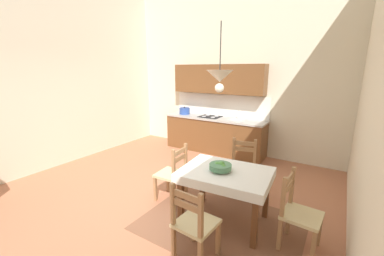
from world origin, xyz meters
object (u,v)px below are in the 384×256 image
object	(u,v)px
dining_chair_kitchen_side	(242,168)
dining_chair_tv_side	(173,174)
kitchen_cabinetry	(215,119)
pendant_lamp	(220,77)
fruit_bowl	(220,167)
dining_chair_camera_side	(194,224)
dining_chair_window_side	(298,213)
dining_table	(225,181)

from	to	relation	value
dining_chair_kitchen_side	dining_chair_tv_side	world-z (taller)	same
dining_chair_kitchen_side	dining_chair_tv_side	distance (m)	1.19
kitchen_cabinetry	pendant_lamp	xyz separation A→B (m)	(1.43, -2.74, 1.14)
dining_chair_kitchen_side	fruit_bowl	world-z (taller)	dining_chair_kitchen_side
dining_chair_camera_side	dining_chair_tv_side	bearing A→B (deg)	136.85
dining_chair_tv_side	dining_chair_window_side	world-z (taller)	same
kitchen_cabinetry	dining_chair_kitchen_side	size ratio (longest dim) A/B	2.81
dining_table	dining_chair_kitchen_side	bearing A→B (deg)	95.52
fruit_bowl	dining_chair_kitchen_side	bearing A→B (deg)	91.61
dining_chair_kitchen_side	dining_chair_window_side	distance (m)	1.37
dining_table	dining_chair_window_side	bearing A→B (deg)	-0.78
kitchen_cabinetry	dining_chair_tv_side	world-z (taller)	kitchen_cabinetry
dining_chair_kitchen_side	fruit_bowl	size ratio (longest dim) A/B	3.10
kitchen_cabinetry	dining_chair_camera_side	bearing A→B (deg)	-66.35
kitchen_cabinetry	dining_chair_tv_side	size ratio (longest dim) A/B	2.81
pendant_lamp	dining_chair_tv_side	bearing A→B (deg)	166.07
fruit_bowl	pendant_lamp	size ratio (longest dim) A/B	0.37
dining_chair_kitchen_side	dining_chair_window_side	xyz separation A→B (m)	(1.03, -0.91, 0.00)
dining_chair_kitchen_side	kitchen_cabinetry	bearing A→B (deg)	129.44
kitchen_cabinetry	dining_chair_tv_side	bearing A→B (deg)	-78.12
dining_chair_window_side	dining_chair_camera_side	bearing A→B (deg)	-138.37
dining_chair_tv_side	fruit_bowl	size ratio (longest dim) A/B	3.10
dining_chair_window_side	fruit_bowl	world-z (taller)	dining_chair_window_side
kitchen_cabinetry	dining_chair_window_side	size ratio (longest dim) A/B	2.81
dining_chair_camera_side	dining_chair_tv_side	distance (m)	1.33
pendant_lamp	fruit_bowl	bearing A→B (deg)	93.06
fruit_bowl	pendant_lamp	bearing A→B (deg)	-86.94
dining_chair_tv_side	kitchen_cabinetry	bearing A→B (deg)	101.88
dining_chair_window_side	pendant_lamp	world-z (taller)	pendant_lamp
pendant_lamp	kitchen_cabinetry	bearing A→B (deg)	117.55
dining_chair_camera_side	dining_chair_window_side	size ratio (longest dim) A/B	1.00
kitchen_cabinetry	dining_table	bearing A→B (deg)	-60.21
pendant_lamp	dining_chair_window_side	bearing A→B (deg)	7.75
dining_chair_kitchen_side	fruit_bowl	bearing A→B (deg)	-88.39
dining_chair_camera_side	fruit_bowl	world-z (taller)	dining_chair_camera_side
dining_table	dining_chair_tv_side	xyz separation A→B (m)	(-0.95, 0.07, -0.17)
dining_table	dining_chair_window_side	size ratio (longest dim) A/B	1.35
dining_table	dining_chair_tv_side	bearing A→B (deg)	175.53
dining_chair_tv_side	dining_chair_window_side	size ratio (longest dim) A/B	1.00
dining_chair_camera_side	dining_chair_tv_side	size ratio (longest dim) A/B	1.00
dining_table	fruit_bowl	xyz separation A→B (m)	(-0.06, -0.04, 0.20)
kitchen_cabinetry	dining_table	size ratio (longest dim) A/B	2.08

